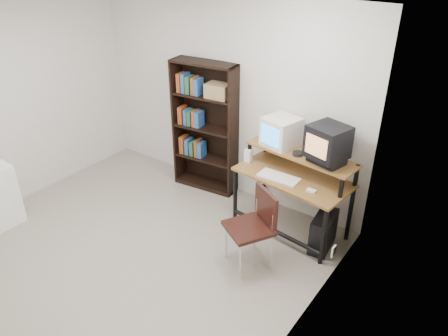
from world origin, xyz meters
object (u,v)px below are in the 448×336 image
Objects in this scene: crt_monitor at (281,132)px; school_chair at (255,221)px; pc_tower at (323,232)px; bookshelf at (206,125)px; crt_tv at (328,142)px; computer_desk at (294,178)px.

school_chair is (0.26, -0.93, -0.60)m from crt_monitor.
crt_monitor is at bearing 135.22° from school_chair.
bookshelf is at bearing 162.85° from pc_tower.
school_chair is at bearing -97.15° from crt_tv.
crt_tv is 0.26× the size of bookshelf.
computer_desk is 0.69m from pc_tower.
pc_tower is (0.75, -0.26, -0.93)m from crt_monitor.
bookshelf reaches higher than school_chair.
crt_monitor reaches higher than pc_tower.
crt_tv is 1.14m from school_chair.
bookshelf is (-1.78, 0.18, -0.32)m from crt_tv.
school_chair is (-0.50, -0.67, 0.33)m from pc_tower.
crt_tv reaches higher than pc_tower.
bookshelf is at bearing -170.42° from crt_monitor.
bookshelf is (-1.91, 0.34, 0.70)m from pc_tower.
school_chair reaches higher than pc_tower.
crt_monitor is 0.50× the size of school_chair.
computer_desk is 0.78× the size of bookshelf.
pc_tower is (0.14, -0.16, -1.02)m from crt_tv.
crt_monitor is at bearing 158.56° from computer_desk.
crt_tv reaches higher than crt_monitor.
bookshelf reaches higher than pc_tower.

